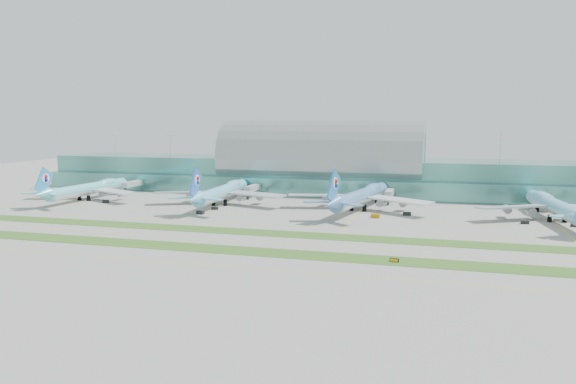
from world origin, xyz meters
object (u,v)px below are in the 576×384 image
(airliner_b, at_px, (222,191))
(airliner_d, at_px, (555,205))
(airliner_c, at_px, (361,195))
(taxiway_sign_east, at_px, (394,260))
(airliner_a, at_px, (89,188))
(terminal, at_px, (322,168))

(airliner_b, relative_size, airliner_d, 1.03)
(airliner_c, bearing_deg, taxiway_sign_east, -65.49)
(airliner_a, bearing_deg, airliner_d, 3.23)
(terminal, height_order, airliner_a, terminal)
(terminal, height_order, taxiway_sign_east, terminal)
(airliner_b, bearing_deg, airliner_d, -4.53)
(airliner_a, xyz_separation_m, taxiway_sign_east, (171.37, -91.46, -5.64))
(terminal, xyz_separation_m, airliner_d, (116.91, -67.33, -7.66))
(airliner_b, relative_size, taxiway_sign_east, 27.91)
(airliner_b, height_order, taxiway_sign_east, airliner_b)
(airliner_b, xyz_separation_m, airliner_d, (154.91, -4.54, -0.19))
(terminal, height_order, airliner_b, terminal)
(airliner_c, xyz_separation_m, airliner_d, (83.97, -6.47, -0.38))
(terminal, bearing_deg, taxiway_sign_east, -70.06)
(taxiway_sign_east, bearing_deg, airliner_b, 150.76)
(terminal, bearing_deg, airliner_c, -61.57)
(airliner_a, xyz_separation_m, airliner_b, (76.00, 3.86, 0.51))
(airliner_a, bearing_deg, terminal, 33.72)
(airliner_c, distance_m, airliner_d, 84.22)
(terminal, bearing_deg, airliner_d, -29.94)
(terminal, xyz_separation_m, airliner_b, (-37.99, -62.79, -7.47))
(airliner_a, relative_size, airliner_c, 0.90)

